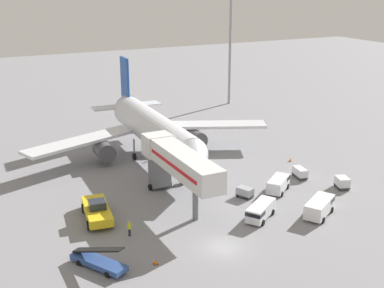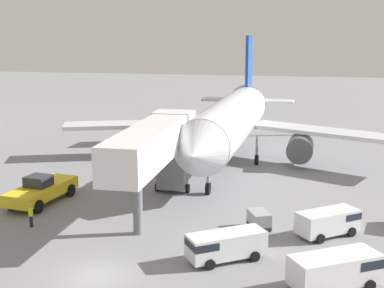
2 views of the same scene
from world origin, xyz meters
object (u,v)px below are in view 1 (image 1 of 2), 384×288
at_px(pushback_tug, 97,210).
at_px(apron_light_mast, 231,17).
at_px(baggage_cart_near_right, 300,172).
at_px(safety_cone_alpha, 156,261).
at_px(safety_cone_bravo, 290,160).
at_px(service_van_mid_right, 260,210).
at_px(service_van_outer_right, 278,183).
at_px(ground_crew_worker_foreground, 129,228).
at_px(baggage_cart_near_center, 342,182).
at_px(airplane_at_gate, 152,129).
at_px(belt_loader_truck, 99,261).
at_px(jet_bridge, 176,162).
at_px(baggage_cart_far_right, 245,192).
at_px(service_van_far_left, 320,206).

bearing_deg(pushback_tug, apron_light_mast, 45.00).
xyz_separation_m(baggage_cart_near_right, safety_cone_alpha, (-26.96, -12.09, -0.46)).
distance_m(pushback_tug, safety_cone_bravo, 32.65).
bearing_deg(safety_cone_bravo, service_van_mid_right, -136.51).
height_order(service_van_outer_right, ground_crew_worker_foreground, service_van_outer_right).
xyz_separation_m(baggage_cart_near_center, safety_cone_bravo, (0.23, 11.57, -0.55)).
bearing_deg(airplane_at_gate, service_van_mid_right, -83.14).
relative_size(service_van_outer_right, ground_crew_worker_foreground, 2.64).
bearing_deg(baggage_cart_near_center, service_van_mid_right, -169.37).
bearing_deg(apron_light_mast, baggage_cart_near_right, -107.84).
bearing_deg(service_van_outer_right, baggage_cart_near_right, 24.90).
xyz_separation_m(airplane_at_gate, baggage_cart_near_center, (17.94, -22.33, -3.89)).
height_order(pushback_tug, apron_light_mast, apron_light_mast).
relative_size(pushback_tug, belt_loader_truck, 1.23).
relative_size(ground_crew_worker_foreground, safety_cone_alpha, 2.76).
bearing_deg(belt_loader_truck, service_van_mid_right, 5.34).
relative_size(airplane_at_gate, baggage_cart_near_right, 14.11).
bearing_deg(apron_light_mast, safety_cone_alpha, -126.52).
distance_m(pushback_tug, ground_crew_worker_foreground, 5.79).
xyz_separation_m(jet_bridge, baggage_cart_far_right, (8.48, -2.37, -4.73)).
height_order(service_van_mid_right, baggage_cart_far_right, service_van_mid_right).
bearing_deg(baggage_cart_far_right, ground_crew_worker_foreground, -169.41).
bearing_deg(service_van_outer_right, belt_loader_truck, -163.95).
height_order(pushback_tug, baggage_cart_near_right, pushback_tug).
bearing_deg(ground_crew_worker_foreground, pushback_tug, 109.77).
distance_m(baggage_cart_near_center, apron_light_mast, 53.00).
distance_m(service_van_far_left, safety_cone_bravo, 18.62).
bearing_deg(airplane_at_gate, ground_crew_worker_foreground, -118.26).
height_order(airplane_at_gate, safety_cone_bravo, airplane_at_gate).
height_order(service_van_mid_right, apron_light_mast, apron_light_mast).
height_order(service_van_far_left, safety_cone_alpha, service_van_far_left).
relative_size(belt_loader_truck, safety_cone_bravo, 10.50).
xyz_separation_m(service_van_outer_right, service_van_far_left, (0.10, -8.07, 0.08)).
xyz_separation_m(service_van_far_left, baggage_cart_near_center, (8.08, 5.08, -0.30)).
bearing_deg(safety_cone_bravo, jet_bridge, -164.71).
distance_m(baggage_cart_near_right, safety_cone_alpha, 29.55).
bearing_deg(pushback_tug, jet_bridge, 0.25).
height_order(belt_loader_truck, baggage_cart_near_center, belt_loader_truck).
xyz_separation_m(ground_crew_worker_foreground, safety_cone_bravo, (30.12, 11.48, -0.66)).
bearing_deg(service_van_outer_right, baggage_cart_near_center, -20.12).
relative_size(jet_bridge, safety_cone_bravo, 28.59).
bearing_deg(safety_cone_alpha, ground_crew_worker_foreground, 92.45).
xyz_separation_m(baggage_cart_far_right, baggage_cart_near_right, (10.55, 2.35, 0.04)).
distance_m(service_van_far_left, baggage_cart_near_center, 9.55).
distance_m(service_van_mid_right, baggage_cart_far_right, 6.26).
bearing_deg(safety_cone_alpha, service_van_far_left, 3.87).
bearing_deg(baggage_cart_near_center, service_van_far_left, -147.85).
relative_size(jet_bridge, apron_light_mast, 0.62).
relative_size(baggage_cart_far_right, baggage_cart_near_right, 0.84).
height_order(baggage_cart_near_right, safety_cone_alpha, baggage_cart_near_right).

